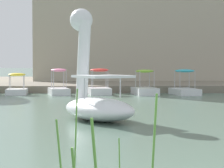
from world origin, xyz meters
TOP-DOWN VIEW (x-y plane):
  - shore_bank_far at (0.00, 35.90)m, footprint 140.62×24.21m
  - swan_boat at (-1.29, 10.00)m, footprint 3.21×3.68m
  - pedal_boat_cyan at (3.88, 22.34)m, footprint 1.76×2.54m
  - pedal_boat_lime at (1.40, 22.27)m, footprint 1.65×2.53m
  - pedal_boat_red at (-1.41, 22.45)m, footprint 1.55×2.20m
  - pedal_boat_pink at (-3.94, 22.36)m, footprint 1.65×2.46m
  - pedal_boat_yellow at (-6.60, 22.71)m, footprint 1.47×2.20m
  - reed_clump_foreground at (-2.05, 1.04)m, footprint 3.68×1.63m

SIDE VIEW (x-z plane):
  - shore_bank_far at x=0.00m, z-range 0.00..0.47m
  - pedal_boat_yellow at x=-6.60m, z-range -0.30..1.04m
  - pedal_boat_cyan at x=3.88m, z-range -0.35..1.23m
  - pedal_boat_lime at x=1.40m, z-range -0.32..1.24m
  - pedal_boat_red at x=-1.41m, z-range -0.35..1.28m
  - pedal_boat_pink at x=-3.94m, z-range -0.35..1.28m
  - reed_clump_foreground at x=-2.05m, z-range -0.15..1.34m
  - swan_boat at x=-1.29m, z-range -1.02..2.76m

